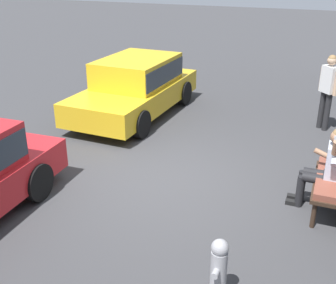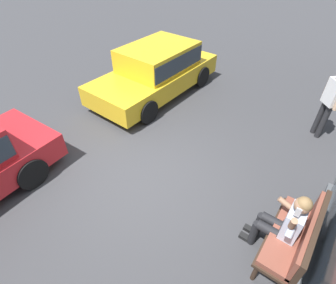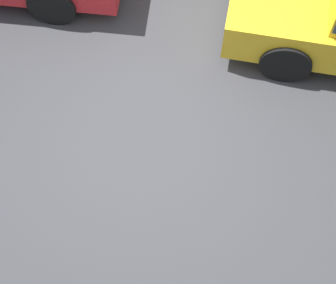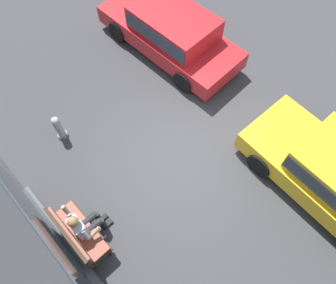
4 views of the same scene
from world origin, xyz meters
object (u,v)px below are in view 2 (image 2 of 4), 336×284
(parked_car_near, at_px, (157,69))
(pedestrian_standing, at_px, (331,98))
(bench, at_px, (297,236))
(person_on_phone, at_px, (284,223))

(parked_car_near, height_order, pedestrian_standing, pedestrian_standing)
(bench, height_order, pedestrian_standing, pedestrian_standing)
(bench, xyz_separation_m, pedestrian_standing, (-3.58, -0.41, 0.43))
(bench, bearing_deg, pedestrian_standing, -173.46)
(bench, xyz_separation_m, person_on_phone, (0.00, -0.22, 0.13))
(person_on_phone, xyz_separation_m, pedestrian_standing, (-3.59, -0.19, 0.30))
(parked_car_near, distance_m, pedestrian_standing, 4.53)
(person_on_phone, distance_m, parked_car_near, 5.48)
(bench, xyz_separation_m, parked_car_near, (-2.89, -4.88, 0.18))
(bench, bearing_deg, parked_car_near, -120.66)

